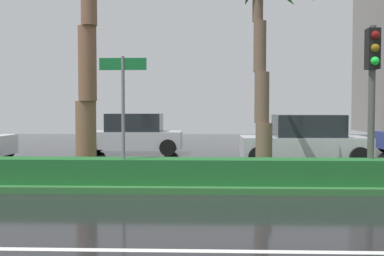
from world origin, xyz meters
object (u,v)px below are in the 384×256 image
at_px(traffic_signal_median_right, 372,75).
at_px(car_in_traffic_second, 132,134).
at_px(street_name_sign, 123,102).
at_px(car_in_traffic_third, 305,140).

bearing_deg(traffic_signal_median_right, car_in_traffic_second, 130.51).
relative_size(street_name_sign, car_in_traffic_second, 0.70).
distance_m(street_name_sign, car_in_traffic_third, 7.66).
height_order(street_name_sign, car_in_traffic_third, street_name_sign).
relative_size(street_name_sign, car_in_traffic_third, 0.70).
distance_m(car_in_traffic_second, car_in_traffic_third, 7.44).
bearing_deg(street_name_sign, car_in_traffic_second, 98.11).
bearing_deg(car_in_traffic_third, car_in_traffic_second, -27.45).
height_order(car_in_traffic_second, car_in_traffic_third, same).
bearing_deg(car_in_traffic_second, traffic_signal_median_right, 130.51).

